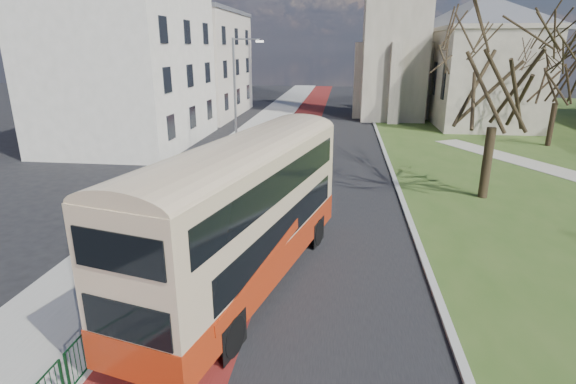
% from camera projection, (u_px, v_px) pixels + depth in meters
% --- Properties ---
extents(ground, '(160.00, 160.00, 0.00)m').
position_uv_depth(ground, '(245.00, 290.00, 14.58)').
color(ground, black).
rests_on(ground, ground).
extents(road_carriageway, '(9.00, 120.00, 0.01)m').
position_uv_depth(road_carriageway, '(322.00, 153.00, 33.28)').
color(road_carriageway, black).
rests_on(road_carriageway, ground).
extents(bus_lane, '(3.40, 120.00, 0.01)m').
position_uv_depth(bus_lane, '(286.00, 152.00, 33.60)').
color(bus_lane, '#591414').
rests_on(bus_lane, ground).
extents(pavement_west, '(4.00, 120.00, 0.12)m').
position_uv_depth(pavement_west, '(237.00, 150.00, 34.02)').
color(pavement_west, gray).
rests_on(pavement_west, ground).
extents(kerb_west, '(0.25, 120.00, 0.13)m').
position_uv_depth(kerb_west, '(263.00, 151.00, 33.79)').
color(kerb_west, '#999993').
rests_on(kerb_west, ground).
extents(kerb_east, '(0.25, 80.00, 0.13)m').
position_uv_depth(kerb_east, '(383.00, 148.00, 34.62)').
color(kerb_east, '#999993').
rests_on(kerb_east, ground).
extents(pedestrian_railing, '(0.07, 24.00, 1.12)m').
position_uv_depth(pedestrian_railing, '(195.00, 224.00, 18.53)').
color(pedestrian_railing, '#0C3619').
rests_on(pedestrian_railing, ground).
extents(street_block_near, '(10.30, 14.30, 13.00)m').
position_uv_depth(street_block_near, '(127.00, 61.00, 34.98)').
color(street_block_near, beige).
rests_on(street_block_near, ground).
extents(street_block_far, '(10.30, 16.30, 11.50)m').
position_uv_depth(street_block_far, '(193.00, 63.00, 50.31)').
color(street_block_far, beige).
rests_on(street_block_far, ground).
extents(streetlamp, '(2.13, 0.18, 8.00)m').
position_uv_depth(streetlamp, '(237.00, 92.00, 30.66)').
color(streetlamp, gray).
rests_on(streetlamp, pavement_west).
extents(bus, '(5.23, 11.56, 4.71)m').
position_uv_depth(bus, '(245.00, 208.00, 14.15)').
color(bus, '#A52B0F').
rests_on(bus, ground).
extents(winter_tree_near, '(6.64, 6.64, 9.42)m').
position_uv_depth(winter_tree_near, '(500.00, 68.00, 21.49)').
color(winter_tree_near, '#302618').
rests_on(winter_tree_near, grass_green).
extents(winter_tree_far, '(7.60, 7.60, 8.60)m').
position_uv_depth(winter_tree_far, '(561.00, 68.00, 33.92)').
color(winter_tree_far, black).
rests_on(winter_tree_far, grass_green).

